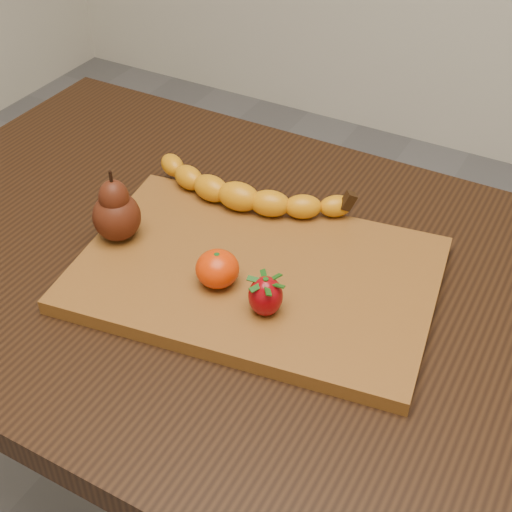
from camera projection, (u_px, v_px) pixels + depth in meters
The scene contains 6 objects.
table at pixel (211, 309), 1.02m from camera, with size 1.00×0.70×0.76m.
cutting_board at pixel (256, 274), 0.91m from camera, with size 0.45×0.30×0.02m, color brown.
banana at pixel (239, 196), 0.99m from camera, with size 0.26×0.07×0.04m, color orange, non-canonical shape.
pear at pixel (115, 205), 0.92m from camera, with size 0.06×0.06×0.10m, color #46190B, non-canonical shape.
mandarin at pixel (217, 269), 0.87m from camera, with size 0.05×0.05×0.05m, color red.
strawberry at pixel (266, 295), 0.83m from camera, with size 0.04×0.04×0.05m, color #890309, non-canonical shape.
Camera 1 is at (0.42, -0.62, 1.36)m, focal length 50.00 mm.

